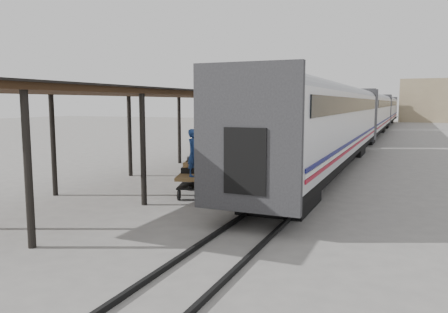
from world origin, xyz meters
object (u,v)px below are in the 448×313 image
pedestrian (250,140)px  porter (194,153)px  baggage_cart (196,179)px  luggage_tug (277,138)px

pedestrian → porter: bearing=95.7°
baggage_cart → porter: 1.30m
baggage_cart → luggage_tug: size_ratio=1.62×
baggage_cart → pedestrian: 13.97m
luggage_tug → pedestrian: pedestrian is taller
porter → baggage_cart: bearing=25.5°
porter → pedestrian: size_ratio=0.90×
luggage_tug → porter: size_ratio=0.93×
baggage_cart → pedestrian: (-2.67, 13.71, 0.33)m
baggage_cart → luggage_tug: luggage_tug is taller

